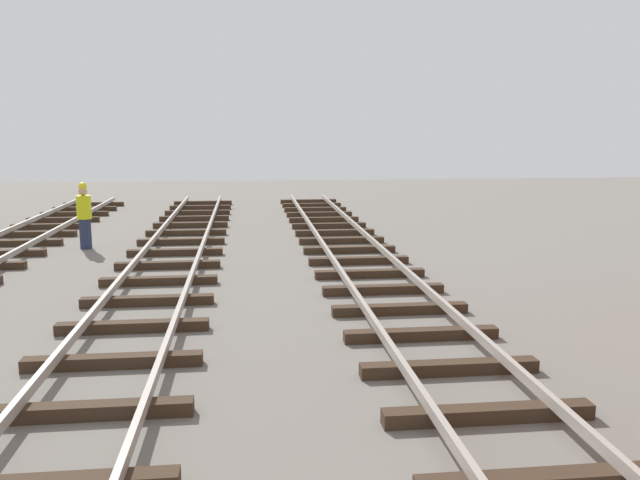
# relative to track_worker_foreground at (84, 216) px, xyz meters

# --- Properties ---
(track_worker_foreground) EXTENTS (0.40, 0.40, 1.87)m
(track_worker_foreground) POSITION_rel_track_worker_foreground_xyz_m (0.00, 0.00, 0.00)
(track_worker_foreground) COLOR #262D4C
(track_worker_foreground) RESTS_ON ground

